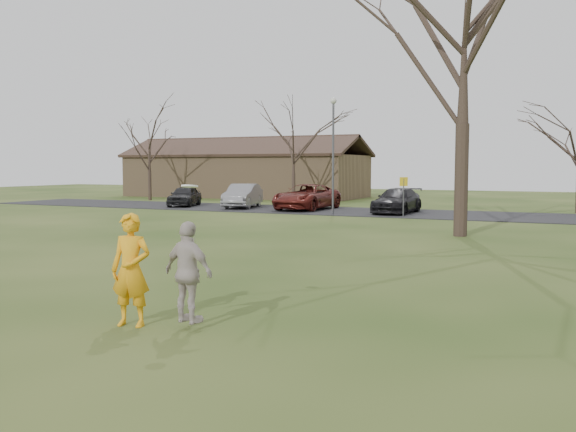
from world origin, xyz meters
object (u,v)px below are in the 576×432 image
at_px(car_3, 397,201).
at_px(big_tree, 464,47).
at_px(car_0, 185,196).
at_px(lamp_post, 333,141).
at_px(car_1, 243,196).
at_px(catching_play, 189,272).
at_px(car_2, 307,197).
at_px(player_defender, 131,270).
at_px(building, 245,174).

height_order(car_3, big_tree, big_tree).
distance_m(car_0, big_tree, 22.40).
relative_size(lamp_post, big_tree, 0.45).
relative_size(car_1, catching_play, 2.01).
bearing_deg(car_2, car_3, -2.02).
height_order(car_2, catching_play, catching_play).
distance_m(car_1, lamp_post, 8.11).
relative_size(car_2, catching_play, 2.44).
relative_size(car_0, lamp_post, 0.61).
distance_m(player_defender, car_0, 30.32).
bearing_deg(building, car_1, -61.60).
bearing_deg(big_tree, lamp_post, 136.85).
relative_size(building, lamp_post, 3.29).
distance_m(car_2, catching_play, 27.27).
relative_size(car_1, car_2, 0.83).
bearing_deg(building, catching_play, -62.14).
bearing_deg(car_0, big_tree, -45.85).
bearing_deg(car_0, car_2, -15.70).
bearing_deg(car_0, player_defender, -75.89).
distance_m(car_3, lamp_post, 4.94).
relative_size(car_3, big_tree, 0.33).
height_order(car_2, lamp_post, lamp_post).
distance_m(player_defender, car_2, 27.13).
relative_size(player_defender, car_2, 0.34).
height_order(car_0, building, building).
relative_size(car_0, car_3, 0.82).
distance_m(car_2, lamp_post, 4.99).
height_order(player_defender, building, building).
distance_m(car_1, catching_play, 28.83).
bearing_deg(lamp_post, big_tree, -43.15).
bearing_deg(car_0, lamp_post, -30.28).
bearing_deg(lamp_post, car_3, 38.26).
bearing_deg(car_0, car_1, -14.62).
bearing_deg(catching_play, building, 117.86).
height_order(car_1, building, building).
bearing_deg(player_defender, lamp_post, 91.20).
bearing_deg(car_1, building, 104.19).
bearing_deg(big_tree, car_2, 136.38).
xyz_separation_m(car_0, building, (-2.84, 13.25, 1.24)).
xyz_separation_m(building, lamp_post, (14.00, -15.50, 2.04)).
height_order(car_1, big_tree, big_tree).
distance_m(car_0, lamp_post, 11.84).
relative_size(player_defender, catching_play, 0.84).
bearing_deg(car_1, big_tree, -48.06).
height_order(car_3, building, building).
bearing_deg(car_3, lamp_post, -140.36).
relative_size(car_3, building, 0.23).
xyz_separation_m(catching_play, big_tree, (1.65, 15.49, 6.06)).
bearing_deg(car_3, car_0, -178.42).
bearing_deg(player_defender, big_tree, 68.61).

